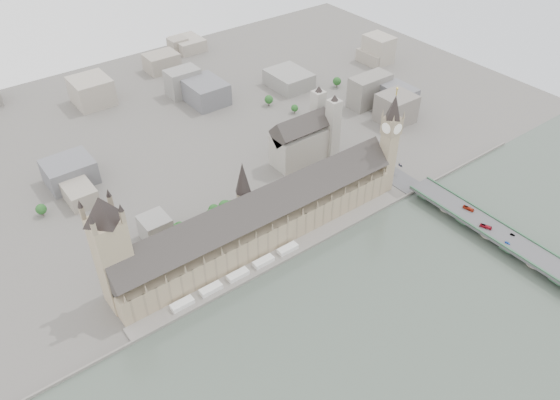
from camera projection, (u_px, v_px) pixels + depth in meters
ground at (273, 253)px, 457.93m from camera, size 900.00×900.00×0.00m
river_thames at (424, 393)px, 354.37m from camera, size 600.00×600.00×0.00m
embankment_wall at (284, 261)px, 447.59m from camera, size 600.00×1.50×3.00m
river_terrace at (279, 257)px, 452.61m from camera, size 270.00×15.00×2.00m
terrace_tents at (238, 275)px, 432.11m from camera, size 118.00×7.00×4.00m
palace_of_westminster at (259, 220)px, 456.28m from camera, size 265.00×40.73×55.44m
elizabeth_tower at (390, 137)px, 492.49m from camera, size 17.00×17.00×107.50m
victoria_tower at (111, 248)px, 382.34m from camera, size 30.00×30.00×100.00m
central_tower at (243, 187)px, 433.74m from camera, size 13.00×13.00×48.00m
westminster_bridge at (481, 226)px, 476.63m from camera, size 25.00×325.00×10.25m
bridge_parapets at (528, 249)px, 445.18m from camera, size 25.00×235.00×1.15m
westminster_abbey at (305, 138)px, 554.64m from camera, size 68.00×36.00×64.00m
city_skyline_inland at (141, 117)px, 599.97m from camera, size 720.00×360.00×38.00m
park_trees at (224, 214)px, 486.22m from camera, size 110.00×30.00×15.00m
red_bus_north at (486, 227)px, 466.35m from camera, size 6.07×10.31×2.83m
red_bus_south at (468, 208)px, 485.80m from camera, size 4.18×10.42×2.83m
car_blue at (508, 243)px, 451.24m from camera, size 2.53×4.62×1.49m
car_silver at (512, 235)px, 459.33m from camera, size 2.37×4.08×1.27m
car_approach at (400, 165)px, 540.29m from camera, size 3.04×5.68×1.57m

